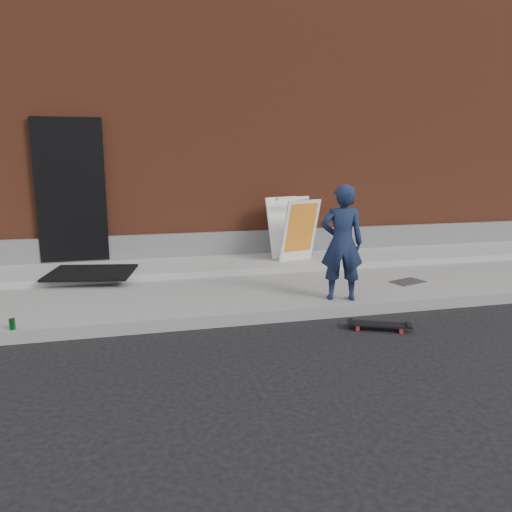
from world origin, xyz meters
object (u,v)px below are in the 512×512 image
object	(u,v)px
child	(342,243)
skateboard	(379,325)
soda_can	(12,324)
pizza_sign	(293,228)

from	to	relation	value
child	skateboard	bearing A→B (deg)	116.65
soda_can	child	bearing A→B (deg)	3.46
child	pizza_sign	bearing A→B (deg)	-74.23
skateboard	pizza_sign	bearing A→B (deg)	92.27
skateboard	pizza_sign	size ratio (longest dim) A/B	0.68
pizza_sign	child	bearing A→B (deg)	-90.79
soda_can	skateboard	bearing A→B (deg)	-8.15
child	soda_can	size ratio (longest dim) A/B	12.27
child	skateboard	distance (m)	1.15
skateboard	soda_can	world-z (taller)	soda_can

